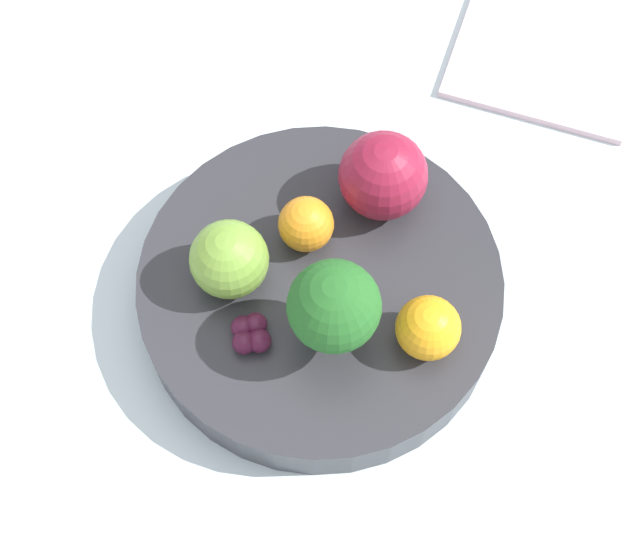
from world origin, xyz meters
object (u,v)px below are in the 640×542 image
(orange_back, at_px, (428,328))
(apple_red, at_px, (229,259))
(grape_cluster, at_px, (250,334))
(broccoli, at_px, (334,307))
(bowl, at_px, (320,290))
(napkin, at_px, (545,60))
(orange_front, at_px, (306,224))
(apple_green, at_px, (383,176))

(orange_back, bearing_deg, apple_red, -175.45)
(orange_back, bearing_deg, grape_cluster, -156.30)
(broccoli, distance_m, grape_cluster, 0.06)
(bowl, height_order, broccoli, broccoli)
(grape_cluster, height_order, napkin, grape_cluster)
(apple_red, bearing_deg, orange_front, 55.77)
(orange_back, xyz_separation_m, napkin, (-0.00, 0.27, -0.05))
(apple_red, distance_m, orange_front, 0.06)
(apple_green, bearing_deg, napkin, 71.64)
(bowl, distance_m, apple_red, 0.07)
(bowl, bearing_deg, apple_red, -156.24)
(apple_green, height_order, orange_front, apple_green)
(apple_green, relative_size, orange_back, 1.46)
(napkin, bearing_deg, apple_green, -108.36)
(grape_cluster, bearing_deg, orange_front, 89.02)
(bowl, distance_m, apple_green, 0.09)
(orange_front, bearing_deg, grape_cluster, -90.98)
(orange_front, bearing_deg, orange_back, -20.02)
(broccoli, distance_m, orange_front, 0.08)
(bowl, height_order, apple_green, apple_green)
(orange_front, bearing_deg, apple_green, 55.28)
(bowl, height_order, apple_red, apple_red)
(orange_front, height_order, napkin, orange_front)
(orange_front, bearing_deg, bowl, -48.68)
(apple_green, relative_size, grape_cluster, 2.03)
(apple_red, height_order, apple_green, apple_green)
(bowl, bearing_deg, broccoli, -54.42)
(bowl, distance_m, napkin, 0.27)
(orange_back, bearing_deg, bowl, 170.87)
(apple_red, bearing_deg, broccoli, -8.55)
(orange_back, height_order, napkin, orange_back)
(grape_cluster, xyz_separation_m, napkin, (0.10, 0.31, -0.04))
(orange_front, distance_m, grape_cluster, 0.08)
(apple_red, distance_m, apple_green, 0.11)
(orange_back, bearing_deg, napkin, 90.42)
(apple_green, bearing_deg, bowl, -100.11)
(bowl, xyz_separation_m, apple_green, (0.01, 0.07, 0.05))
(orange_front, bearing_deg, napkin, 67.98)
(bowl, relative_size, apple_red, 4.76)
(orange_front, height_order, orange_back, orange_back)
(apple_red, relative_size, orange_back, 1.25)
(apple_red, distance_m, grape_cluster, 0.05)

